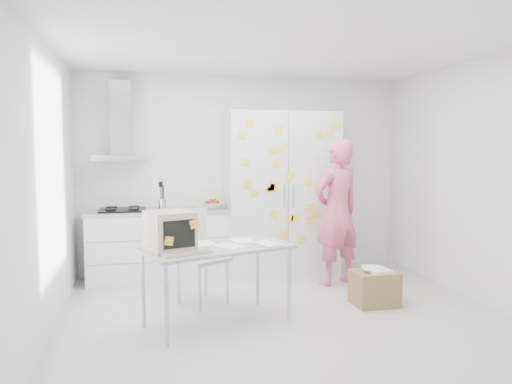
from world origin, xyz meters
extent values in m
cube|color=silver|center=(0.00, 0.00, -0.01)|extent=(4.50, 4.00, 0.02)
cube|color=white|center=(0.00, 2.00, 1.35)|extent=(4.50, 0.02, 2.70)
cube|color=white|center=(-2.25, 0.00, 1.35)|extent=(0.02, 4.00, 2.70)
cube|color=white|center=(2.25, 0.00, 1.35)|extent=(0.02, 4.00, 2.70)
cube|color=white|center=(0.00, 0.00, 2.70)|extent=(4.50, 4.00, 0.02)
cube|color=white|center=(-1.20, 1.70, 0.44)|extent=(1.80, 0.60, 0.88)
cube|color=gray|center=(-1.20, 1.40, 0.58)|extent=(1.76, 0.01, 0.01)
cube|color=gray|center=(-1.20, 1.40, 0.30)|extent=(1.76, 0.01, 0.01)
cube|color=#9E9E99|center=(-1.20, 1.70, 0.90)|extent=(1.84, 0.63, 0.04)
cube|color=black|center=(-1.65, 1.70, 0.93)|extent=(0.58, 0.50, 0.03)
cylinder|color=black|center=(-1.79, 1.58, 0.95)|extent=(0.14, 0.14, 0.02)
cylinder|color=black|center=(-1.51, 1.58, 0.95)|extent=(0.14, 0.14, 0.02)
cylinder|color=black|center=(-1.79, 1.82, 0.95)|extent=(0.14, 0.14, 0.02)
cylinder|color=black|center=(-1.51, 1.82, 0.95)|extent=(0.14, 0.14, 0.02)
cylinder|color=silver|center=(-1.15, 1.70, 0.99)|extent=(0.10, 0.10, 0.14)
cylinder|color=black|center=(-1.16, 1.71, 1.09)|extent=(0.01, 0.01, 0.30)
cylinder|color=black|center=(-1.13, 1.69, 1.09)|extent=(0.01, 0.01, 0.30)
cylinder|color=black|center=(-1.15, 1.72, 1.09)|extent=(0.01, 0.01, 0.30)
cube|color=black|center=(-1.16, 1.71, 1.25)|extent=(0.05, 0.01, 0.07)
imported|color=white|center=(-0.50, 1.70, 0.96)|extent=(0.31, 0.31, 0.08)
sphere|color=#B2140F|center=(-0.56, 1.72, 0.99)|extent=(0.08, 0.08, 0.08)
sphere|color=#B2140F|center=(-0.47, 1.65, 0.99)|extent=(0.08, 0.08, 0.08)
sphere|color=#B2140F|center=(-0.43, 1.74, 0.99)|extent=(0.08, 0.08, 0.08)
cylinder|color=yellow|center=(-0.52, 1.72, 1.03)|extent=(0.09, 0.17, 0.10)
cylinder|color=yellow|center=(-0.49, 1.72, 1.03)|extent=(0.04, 0.17, 0.10)
cylinder|color=yellow|center=(-0.47, 1.72, 1.03)|extent=(0.08, 0.17, 0.10)
cube|color=silver|center=(-1.65, 1.75, 1.60)|extent=(0.70, 0.48, 0.07)
cube|color=silver|center=(-1.65, 1.87, 2.10)|extent=(0.26, 0.24, 0.95)
cube|color=silver|center=(0.45, 1.68, 1.10)|extent=(1.50, 0.65, 2.20)
cube|color=slate|center=(0.45, 1.35, 1.10)|extent=(0.01, 0.01, 2.16)
cube|color=silver|center=(0.39, 1.34, 1.10)|extent=(0.02, 0.02, 0.30)
cube|color=silver|center=(0.51, 1.34, 1.10)|extent=(0.02, 0.02, 0.30)
cube|color=yellow|center=(0.86, 1.34, 1.90)|extent=(0.10, 0.00, 0.10)
cube|color=yellow|center=(1.01, 1.34, 1.93)|extent=(0.12, 0.00, 0.12)
cube|color=yellow|center=(1.12, 1.34, 1.05)|extent=(0.12, 0.00, 0.12)
cube|color=yellow|center=(0.22, 1.34, 1.21)|extent=(0.10, 0.00, 0.10)
cube|color=yellow|center=(0.46, 1.34, 1.35)|extent=(0.12, 0.00, 0.12)
cube|color=yellow|center=(0.83, 1.34, 0.86)|extent=(0.12, 0.00, 0.12)
cube|color=yellow|center=(0.25, 1.34, 0.87)|extent=(0.10, 0.00, 0.10)
cube|color=yellow|center=(0.32, 1.34, 1.95)|extent=(0.12, 0.00, 0.12)
cube|color=yellow|center=(0.54, 1.34, 0.81)|extent=(0.12, 0.00, 0.12)
cube|color=yellow|center=(0.86, 1.34, 1.19)|extent=(0.12, 0.00, 0.12)
cube|color=yellow|center=(0.74, 1.34, 0.94)|extent=(0.10, 0.00, 0.10)
cube|color=yellow|center=(0.24, 1.34, 1.69)|extent=(0.12, 0.00, 0.12)
cube|color=yellow|center=(-0.01, 1.34, 1.15)|extent=(0.10, 0.00, 0.10)
cube|color=yellow|center=(-0.10, 1.34, 1.26)|extent=(0.10, 0.00, 0.10)
cube|color=yellow|center=(-0.16, 1.34, 1.89)|extent=(0.11, 0.00, 0.11)
cube|color=yellow|center=(0.38, 1.34, 0.59)|extent=(0.10, 0.00, 0.10)
cube|color=yellow|center=(0.25, 1.34, 1.22)|extent=(0.11, 0.00, 0.11)
cube|color=yellow|center=(0.99, 1.34, 0.59)|extent=(0.11, 0.00, 0.11)
cube|color=yellow|center=(1.09, 1.34, 2.03)|extent=(0.10, 0.00, 0.10)
cube|color=yellow|center=(0.28, 1.34, 1.53)|extent=(0.10, 0.00, 0.10)
cube|color=yellow|center=(0.17, 1.34, 1.16)|extent=(0.11, 0.00, 0.11)
cube|color=yellow|center=(0.63, 1.34, 0.52)|extent=(0.10, 0.00, 0.10)
cube|color=yellow|center=(-0.07, 1.34, 2.03)|extent=(0.10, 0.00, 0.10)
cube|color=yellow|center=(-0.13, 1.34, 1.54)|extent=(0.12, 0.00, 0.12)
cube|color=yellow|center=(0.76, 1.34, 0.77)|extent=(0.11, 0.00, 0.11)
cube|color=yellow|center=(0.37, 1.34, 1.73)|extent=(0.11, 0.00, 0.11)
cube|color=yellow|center=(0.72, 1.34, 1.28)|extent=(0.11, 0.00, 0.11)
cube|color=yellow|center=(0.47, 1.34, 0.80)|extent=(0.11, 0.00, 0.11)
imported|color=#DD5677|center=(0.98, 0.98, 0.92)|extent=(0.78, 0.64, 1.83)
cube|color=#A3AAAD|center=(-0.70, -0.11, 0.75)|extent=(1.57, 1.14, 0.03)
cylinder|color=#B8B9BD|center=(-1.22, -0.60, 0.37)|extent=(0.05, 0.05, 0.73)
cylinder|color=#B8B9BD|center=(0.01, -0.17, 0.37)|extent=(0.05, 0.05, 0.73)
cylinder|color=#B8B9BD|center=(-1.41, -0.05, 0.37)|extent=(0.05, 0.05, 0.73)
cylinder|color=#B8B9BD|center=(-0.18, 0.38, 0.37)|extent=(0.05, 0.05, 0.73)
cube|color=beige|center=(-1.16, -0.18, 0.95)|extent=(0.50, 0.51, 0.37)
cube|color=beige|center=(-1.09, -0.38, 0.95)|extent=(0.35, 0.14, 0.32)
cube|color=black|center=(-1.08, -0.39, 0.95)|extent=(0.29, 0.11, 0.25)
cube|color=#FFA92E|center=(-1.18, -0.43, 0.90)|extent=(0.09, 0.03, 0.09)
cube|color=#FFA92E|center=(-0.95, -0.35, 1.03)|extent=(0.09, 0.04, 0.10)
cube|color=beige|center=(-1.02, -0.42, 0.78)|extent=(0.47, 0.29, 0.03)
cube|color=gray|center=(-1.02, -0.42, 0.79)|extent=(0.42, 0.24, 0.01)
cube|color=white|center=(-0.59, -0.12, 0.77)|extent=(0.34, 0.37, 0.00)
cube|color=white|center=(-0.41, 0.12, 0.77)|extent=(0.22, 0.30, 0.00)
cube|color=white|center=(-0.19, -0.09, 0.77)|extent=(0.32, 0.36, 0.00)
cube|color=white|center=(-0.82, 0.07, 0.77)|extent=(0.26, 0.34, 0.00)
cube|color=silver|center=(-0.77, 0.53, 0.50)|extent=(0.65, 0.65, 0.04)
cube|color=silver|center=(-0.88, 0.71, 0.78)|extent=(0.40, 0.26, 0.51)
cylinder|color=silver|center=(-0.83, 0.27, 0.24)|extent=(0.04, 0.04, 0.48)
cylinder|color=silver|center=(-0.51, 0.46, 0.24)|extent=(0.04, 0.04, 0.48)
cylinder|color=silver|center=(-1.03, 0.59, 0.24)|extent=(0.04, 0.04, 0.48)
cylinder|color=silver|center=(-0.71, 0.79, 0.24)|extent=(0.04, 0.04, 0.48)
cube|color=olive|center=(1.06, 0.08, 0.19)|extent=(0.47, 0.38, 0.37)
cube|color=silver|center=(1.08, 0.06, 0.39)|extent=(0.26, 0.33, 0.03)
cube|color=silver|center=(1.03, 0.11, 0.41)|extent=(0.27, 0.32, 0.00)
camera|label=1|loc=(-1.40, -4.84, 1.71)|focal=35.00mm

